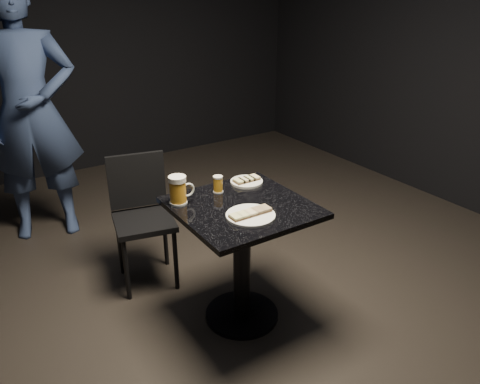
% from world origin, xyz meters
% --- Properties ---
extents(floor, '(6.00, 6.00, 0.00)m').
position_xyz_m(floor, '(0.00, 0.00, 0.00)').
color(floor, black).
rests_on(floor, ground).
extents(plate_large, '(0.26, 0.26, 0.01)m').
position_xyz_m(plate_large, '(-0.04, -0.14, 0.76)').
color(plate_large, white).
rests_on(plate_large, table).
extents(plate_small, '(0.20, 0.20, 0.01)m').
position_xyz_m(plate_small, '(0.19, 0.24, 0.76)').
color(plate_small, white).
rests_on(plate_small, table).
extents(patron, '(0.80, 0.63, 1.95)m').
position_xyz_m(patron, '(-0.71, 1.77, 0.97)').
color(patron, navy).
rests_on(patron, floor).
extents(table, '(0.70, 0.70, 0.75)m').
position_xyz_m(table, '(0.00, 0.00, 0.51)').
color(table, black).
rests_on(table, floor).
extents(beer_mug, '(0.14, 0.10, 0.16)m').
position_xyz_m(beer_mug, '(-0.28, 0.21, 0.83)').
color(beer_mug, silver).
rests_on(beer_mug, table).
extents(beer_tumbler, '(0.06, 0.06, 0.10)m').
position_xyz_m(beer_tumbler, '(-0.02, 0.22, 0.80)').
color(beer_tumbler, silver).
rests_on(beer_tumbler, table).
extents(chair, '(0.44, 0.44, 0.85)m').
position_xyz_m(chair, '(-0.31, 0.72, 0.50)').
color(chair, black).
rests_on(chair, floor).
extents(canapes_on_plate_large, '(0.23, 0.07, 0.02)m').
position_xyz_m(canapes_on_plate_large, '(-0.04, -0.14, 0.77)').
color(canapes_on_plate_large, '#4C3521').
rests_on(canapes_on_plate_large, plate_large).
extents(canapes_on_plate_small, '(0.16, 0.07, 0.02)m').
position_xyz_m(canapes_on_plate_small, '(0.19, 0.24, 0.77)').
color(canapes_on_plate_small, '#4C3521').
rests_on(canapes_on_plate_small, plate_small).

